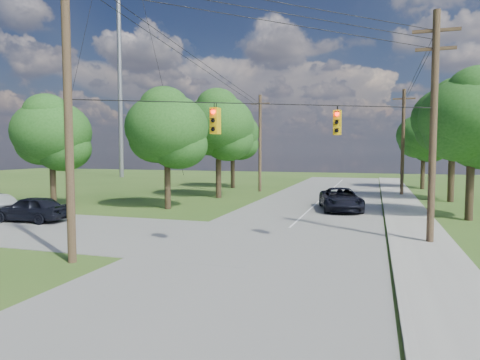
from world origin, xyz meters
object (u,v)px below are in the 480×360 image
(pole_north_e, at_px, (403,141))
(pole_north_w, at_px, (260,142))
(car_cross_dark, at_px, (31,209))
(pole_sw, at_px, (68,99))
(pole_ne, at_px, (433,124))
(car_main_north, at_px, (341,199))

(pole_north_e, xyz_separation_m, pole_north_w, (-13.90, 0.00, 0.00))
(car_cross_dark, bearing_deg, pole_north_w, 157.20)
(pole_sw, xyz_separation_m, pole_ne, (13.50, 7.60, -0.76))
(pole_north_e, height_order, car_cross_dark, pole_north_e)
(pole_north_e, relative_size, pole_north_w, 1.00)
(pole_sw, height_order, pole_ne, pole_sw)
(car_main_north, bearing_deg, pole_north_w, 114.96)
(pole_north_w, bearing_deg, pole_ne, -57.71)
(car_main_north, bearing_deg, pole_sw, -128.72)
(pole_sw, relative_size, car_cross_dark, 2.64)
(pole_north_e, bearing_deg, pole_north_w, 180.00)
(pole_sw, distance_m, pole_ne, 15.51)
(car_cross_dark, bearing_deg, pole_north_e, 132.76)
(pole_ne, xyz_separation_m, car_main_north, (-4.74, 9.84, -4.64))
(pole_ne, distance_m, car_main_north, 11.87)
(pole_sw, height_order, pole_north_e, pole_sw)
(pole_north_w, bearing_deg, car_cross_dark, -109.79)
(pole_north_e, bearing_deg, car_cross_dark, -134.23)
(car_cross_dark, bearing_deg, pole_ne, 88.69)
(car_cross_dark, bearing_deg, pole_sw, 47.91)
(pole_north_w, xyz_separation_m, car_cross_dark, (-8.15, -22.65, -4.32))
(pole_ne, relative_size, car_cross_dark, 2.31)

